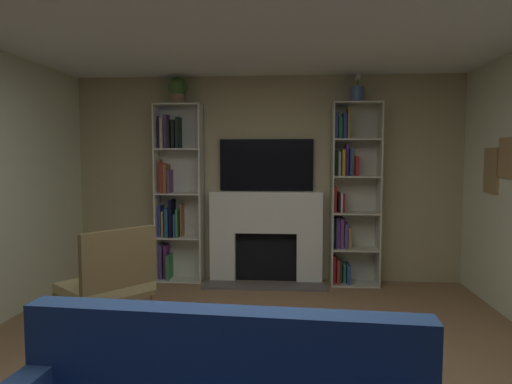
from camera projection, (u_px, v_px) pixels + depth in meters
name	position (u px, v px, depth m)	size (l,w,h in m)	color
wall_back_accent	(267.00, 179.00, 5.82)	(4.93, 0.06, 2.56)	tan
fireplace	(266.00, 234.00, 5.73)	(1.49, 0.52, 1.13)	white
tv	(266.00, 165.00, 5.74)	(1.16, 0.06, 0.64)	black
bookshelf_left	(175.00, 194.00, 5.78)	(0.58, 0.29, 2.21)	silver
bookshelf_right	(349.00, 196.00, 5.61)	(0.58, 0.33, 2.21)	beige
potted_plant	(178.00, 89.00, 5.63)	(0.23, 0.23, 0.32)	#9C7154
vase_with_flowers	(357.00, 92.00, 5.48)	(0.16, 0.16, 0.33)	#4D66A1
armchair	(109.00, 282.00, 3.94)	(0.87, 0.88, 0.97)	brown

